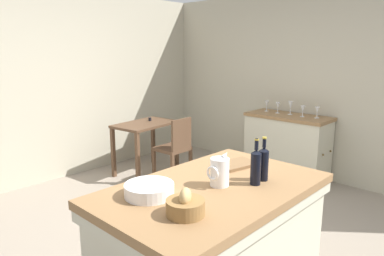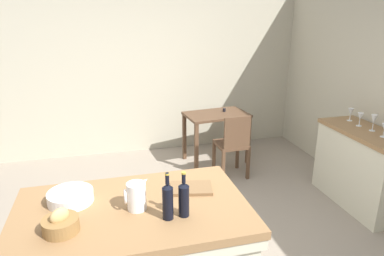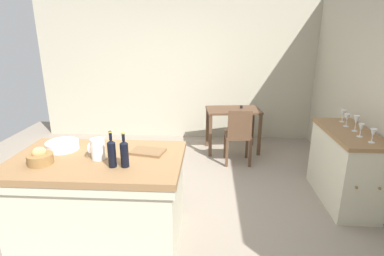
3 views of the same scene
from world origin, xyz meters
name	(u,v)px [view 3 (image 3 of 3)]	position (x,y,z in m)	size (l,w,h in m)	color
ground_plane	(159,203)	(0.00, 0.00, 0.00)	(6.76, 6.76, 0.00)	gray
wall_back	(179,71)	(0.00, 2.60, 1.30)	(5.32, 0.12, 2.60)	#B2AA93
island_table	(101,196)	(-0.44, -0.69, 0.48)	(1.61, 0.99, 0.89)	olive
side_cabinet	(345,166)	(2.26, 0.22, 0.46)	(0.52, 1.17, 0.91)	olive
writing_desk	(233,116)	(1.01, 1.82, 0.63)	(0.96, 0.66, 0.80)	#513826
wooden_chair	(238,135)	(1.06, 1.25, 0.49)	(0.41, 0.41, 0.90)	#513826
pitcher	(98,149)	(-0.41, -0.72, 0.99)	(0.17, 0.13, 0.24)	white
wash_bowl	(62,145)	(-0.86, -0.50, 0.93)	(0.32, 0.32, 0.08)	white
bread_basket	(40,158)	(-0.89, -0.86, 0.95)	(0.22, 0.22, 0.16)	olive
cutting_board	(148,152)	(0.01, -0.55, 0.90)	(0.32, 0.21, 0.02)	brown
wine_bottle_dark	(124,153)	(-0.12, -0.88, 1.02)	(0.07, 0.07, 0.32)	black
wine_bottle_amber	(112,153)	(-0.23, -0.88, 1.02)	(0.07, 0.07, 0.33)	black
wine_glass_far_left	(373,133)	(2.31, -0.16, 1.01)	(0.07, 0.07, 0.15)	white
wine_glass_left	(361,128)	(2.28, 0.02, 1.01)	(0.07, 0.07, 0.15)	white
wine_glass_middle	(356,121)	(2.31, 0.22, 1.04)	(0.07, 0.07, 0.19)	white
wine_glass_right	(347,118)	(2.29, 0.41, 1.01)	(0.07, 0.07, 0.16)	white
wine_glass_far_right	(343,114)	(2.32, 0.61, 1.01)	(0.07, 0.07, 0.16)	white
wicker_hamper	(3,215)	(-1.56, -0.60, 0.16)	(0.29, 0.29, 0.32)	olive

